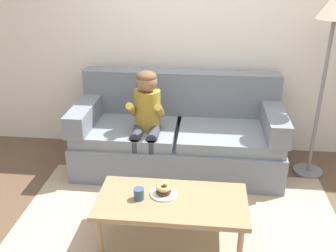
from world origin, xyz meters
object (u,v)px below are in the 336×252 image
Objects in this scene: couch at (178,137)px; toy_controller at (216,216)px; coffee_table at (172,204)px; mug at (139,194)px; person_child at (146,115)px; floor_lamp at (333,27)px; donut at (164,191)px.

toy_controller is (0.41, -0.89, -0.32)m from couch.
mug is at bearing -176.33° from coffee_table.
person_child is 1.17m from toy_controller.
person_child is at bearing 134.22° from toy_controller.
toy_controller is 0.12× the size of floor_lamp.
coffee_table is at bearing -70.74° from person_child.
toy_controller is at bearing -43.60° from person_child.
mug is 0.40× the size of toy_controller.
floor_lamp reaches higher than toy_controller.
donut is (-0.07, 0.06, 0.07)m from coffee_table.
person_child is 1.04m from mug.
person_child is 4.87× the size of toy_controller.
floor_lamp is at bearing 39.03° from donut.
couch is 1.24m from mug.
donut is 1.33× the size of mug.
couch is at bearing 88.93° from donut.
donut is (0.28, -0.93, -0.24)m from person_child.
couch is 17.62× the size of donut.
donut is 0.20m from mug.
mug is at bearing -99.40° from couch.
donut is at bearing -73.43° from person_child.
donut is 0.06× the size of floor_lamp.
floor_lamp is (1.33, 1.20, 1.16)m from coffee_table.
mug is at bearing -142.54° from floor_lamp.
couch is at bearing 179.80° from floor_lamp.
person_child is at bearing -144.82° from couch.
couch reaches higher than donut.
couch reaches higher than coffee_table.
floor_lamp reaches higher than person_child.
donut is 2.11m from floor_lamp.
couch reaches higher than toy_controller.
person_child is 9.18× the size of donut.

